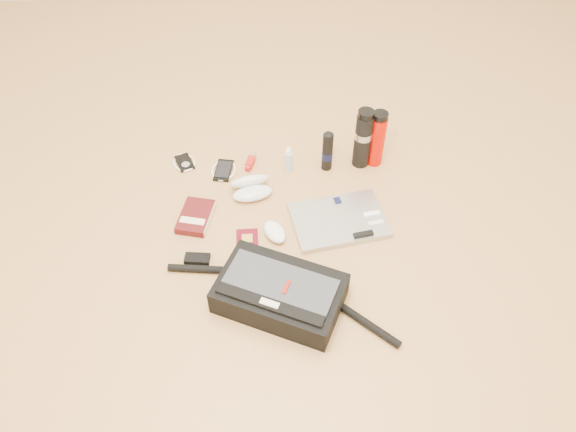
{
  "coord_description": "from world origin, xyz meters",
  "views": [
    {
      "loc": [
        -0.07,
        -1.36,
        1.68
      ],
      "look_at": [
        -0.02,
        0.1,
        0.06
      ],
      "focal_mm": 35.0,
      "sensor_mm": 36.0,
      "label": 1
    }
  ],
  "objects_px": {
    "thermos_black": "(363,138)",
    "thermos_red": "(377,139)",
    "book": "(196,217)",
    "laptop": "(339,220)",
    "messenger_bag": "(279,293)"
  },
  "relations": [
    {
      "from": "thermos_black",
      "to": "thermos_red",
      "type": "height_order",
      "value": "thermos_black"
    },
    {
      "from": "book",
      "to": "thermos_red",
      "type": "bearing_deg",
      "value": 34.95
    },
    {
      "from": "book",
      "to": "thermos_red",
      "type": "distance_m",
      "value": 0.83
    },
    {
      "from": "laptop",
      "to": "messenger_bag",
      "type": "bearing_deg",
      "value": -135.47
    },
    {
      "from": "book",
      "to": "messenger_bag",
      "type": "bearing_deg",
      "value": -38.84
    },
    {
      "from": "laptop",
      "to": "book",
      "type": "relative_size",
      "value": 2.02
    },
    {
      "from": "laptop",
      "to": "thermos_red",
      "type": "relative_size",
      "value": 1.53
    },
    {
      "from": "messenger_bag",
      "to": "book",
      "type": "relative_size",
      "value": 4.02
    },
    {
      "from": "laptop",
      "to": "thermos_black",
      "type": "height_order",
      "value": "thermos_black"
    },
    {
      "from": "thermos_black",
      "to": "book",
      "type": "bearing_deg",
      "value": -156.1
    },
    {
      "from": "thermos_black",
      "to": "thermos_red",
      "type": "xyz_separation_m",
      "value": [
        0.06,
        0.01,
        -0.01
      ]
    },
    {
      "from": "thermos_black",
      "to": "thermos_red",
      "type": "bearing_deg",
      "value": 6.25
    },
    {
      "from": "laptop",
      "to": "book",
      "type": "distance_m",
      "value": 0.57
    },
    {
      "from": "messenger_bag",
      "to": "thermos_red",
      "type": "bearing_deg",
      "value": 82.42
    },
    {
      "from": "thermos_black",
      "to": "messenger_bag",
      "type": "bearing_deg",
      "value": -117.71
    }
  ]
}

